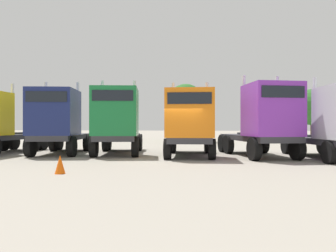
{
  "coord_description": "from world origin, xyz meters",
  "views": [
    {
      "loc": [
        2.04,
        -14.91,
        1.65
      ],
      "look_at": [
        -0.92,
        2.25,
        1.67
      ],
      "focal_mm": 32.19,
      "sensor_mm": 36.0,
      "label": 1
    }
  ],
  "objects_px": {
    "semi_truck_purple": "(265,121)",
    "traffic_cone_mid": "(60,164)",
    "semi_truck_green": "(117,121)",
    "semi_truck_navy": "(58,121)",
    "semi_truck_orange": "(190,122)"
  },
  "relations": [
    {
      "from": "semi_truck_navy",
      "to": "traffic_cone_mid",
      "type": "relative_size",
      "value": 9.95
    },
    {
      "from": "semi_truck_green",
      "to": "semi_truck_purple",
      "type": "distance_m",
      "value": 8.16
    },
    {
      "from": "semi_truck_orange",
      "to": "traffic_cone_mid",
      "type": "xyz_separation_m",
      "value": [
        -3.91,
        -6.36,
        -1.53
      ]
    },
    {
      "from": "semi_truck_purple",
      "to": "traffic_cone_mid",
      "type": "height_order",
      "value": "semi_truck_purple"
    },
    {
      "from": "semi_truck_navy",
      "to": "semi_truck_orange",
      "type": "relative_size",
      "value": 1.06
    },
    {
      "from": "semi_truck_green",
      "to": "traffic_cone_mid",
      "type": "bearing_deg",
      "value": -9.76
    },
    {
      "from": "semi_truck_orange",
      "to": "semi_truck_green",
      "type": "bearing_deg",
      "value": -101.39
    },
    {
      "from": "semi_truck_green",
      "to": "semi_truck_orange",
      "type": "relative_size",
      "value": 1.08
    },
    {
      "from": "semi_truck_orange",
      "to": "semi_truck_purple",
      "type": "bearing_deg",
      "value": 88.88
    },
    {
      "from": "semi_truck_green",
      "to": "semi_truck_orange",
      "type": "bearing_deg",
      "value": 71.47
    },
    {
      "from": "semi_truck_navy",
      "to": "semi_truck_orange",
      "type": "distance_m",
      "value": 7.65
    },
    {
      "from": "semi_truck_navy",
      "to": "semi_truck_orange",
      "type": "xyz_separation_m",
      "value": [
        7.65,
        -0.0,
        -0.09
      ]
    },
    {
      "from": "traffic_cone_mid",
      "to": "semi_truck_green",
      "type": "bearing_deg",
      "value": 92.63
    },
    {
      "from": "semi_truck_purple",
      "to": "traffic_cone_mid",
      "type": "distance_m",
      "value": 10.41
    },
    {
      "from": "semi_truck_navy",
      "to": "semi_truck_green",
      "type": "xyz_separation_m",
      "value": [
        3.43,
        0.45,
        -0.01
      ]
    }
  ]
}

